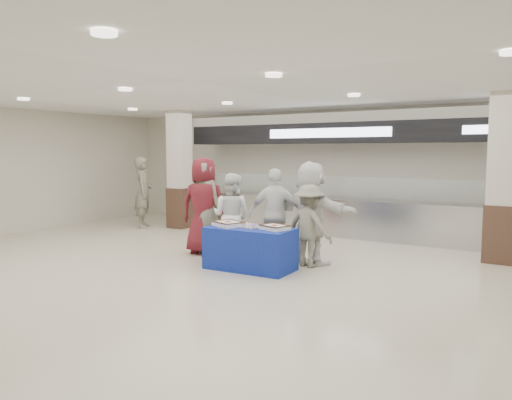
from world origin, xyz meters
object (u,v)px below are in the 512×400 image
Objects in this scene: soldier_b at (309,226)px; soldier_bg at (143,192)px; display_table at (250,249)px; sheet_cake_right at (275,227)px; soldier_a at (206,208)px; sheet_cake_left at (228,223)px; cupcake_tray at (249,226)px; civilian_maroon at (204,206)px; chef_short at (276,214)px; civilian_white at (311,213)px; chef_tall at (231,216)px.

soldier_b is 0.77× the size of soldier_bg.
sheet_cake_right is (0.46, 0.07, 0.42)m from display_table.
soldier_a is 4.18m from soldier_bg.
sheet_cake_right is 6.21m from soldier_bg.
sheet_cake_left reaches higher than cupcake_tray.
display_table is at bearing -27.00° from cupcake_tray.
civilian_maroon is 2.36m from soldier_b.
soldier_bg is at bearing -41.14° from chef_short.
civilian_white is (0.69, 1.01, 0.59)m from display_table.
soldier_bg is (-4.79, 2.60, 0.17)m from sheet_cake_left.
chef_short is 0.92× the size of civilian_white.
soldier_bg is (-3.72, 1.90, 0.02)m from soldier_a.
cupcake_tray is at bearing -153.63° from soldier_bg.
cupcake_tray is 1.12m from soldier_b.
cupcake_tray is 0.24× the size of civilian_white.
display_table is 0.81× the size of soldier_a.
cupcake_tray is 5.77m from soldier_bg.
civilian_white is at bearing 43.44° from sheet_cake_left.
cupcake_tray reaches higher than display_table.
soldier_b is at bearing 34.43° from sheet_cake_left.
chef_tall is (-0.82, 0.62, 0.05)m from cupcake_tray.
sheet_cake_right is 0.35× the size of soldier_b.
soldier_a is (-1.47, 0.62, 0.17)m from cupcake_tray.
chef_short is (1.51, 0.32, -0.10)m from civilian_maroon.
soldier_b is at bearing 122.89° from civilian_white.
chef_short is 0.74m from civilian_white.
soldier_bg reaches higher than civilian_white.
soldier_b is at bearing 41.76° from display_table.
chef_short is at bearing 175.28° from civilian_maroon.
chef_short is at bearing -166.58° from chef_tall.
soldier_b reaches higher than sheet_cake_left.
chef_tall reaches higher than sheet_cake_left.
civilian_white reaches higher than cupcake_tray.
soldier_a reaches higher than chef_tall.
cupcake_tray is at bearing -174.42° from sheet_cake_right.
display_table is 1.17m from chef_tall.
display_table is 0.61m from sheet_cake_left.
sheet_cake_left is 0.32× the size of soldier_a.
display_table is 1.17m from soldier_b.
sheet_cake_right is 0.28× the size of civilian_white.
sheet_cake_right is 1.15× the size of cupcake_tray.
civilian_white is (-0.09, 0.23, 0.21)m from soldier_b.
civilian_maroon is at bearing 157.80° from cupcake_tray.
civilian_white is (1.13, 1.07, 0.16)m from sheet_cake_left.
soldier_bg reaches higher than cupcake_tray.
cupcake_tray is at bearing 56.32° from soldier_b.
chef_tall is at bearing 143.16° from cupcake_tray.
sheet_cake_right is at bearing -151.17° from soldier_bg.
civilian_maroon reaches higher than soldier_b.
soldier_a is (0.04, 0.00, -0.04)m from civilian_maroon.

